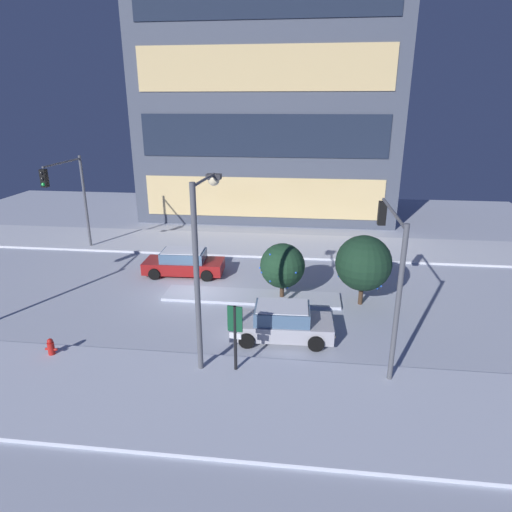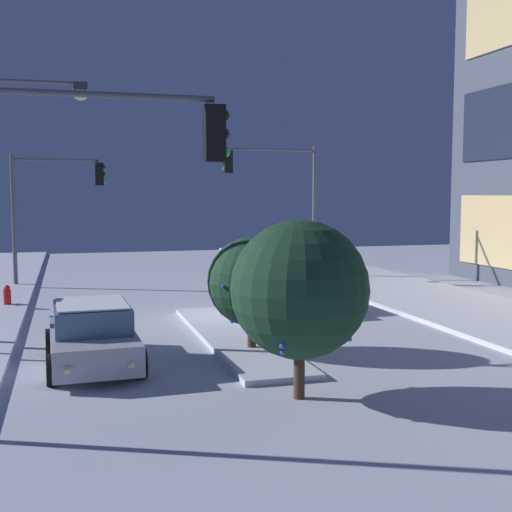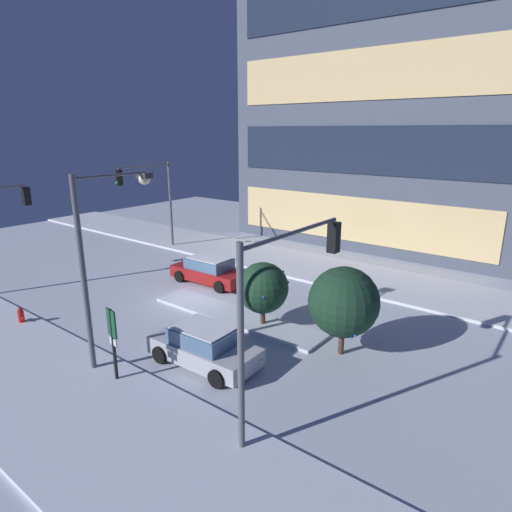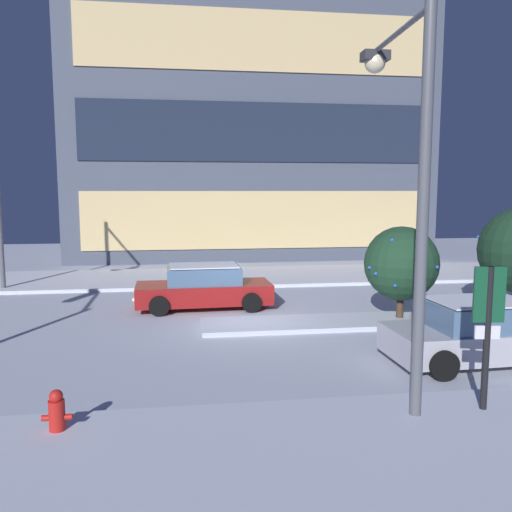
{
  "view_description": "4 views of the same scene",
  "coord_description": "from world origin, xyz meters",
  "px_view_note": "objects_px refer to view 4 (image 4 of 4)",
  "views": [
    {
      "loc": [
        5.69,
        -20.7,
        9.47
      ],
      "look_at": [
        3.06,
        1.56,
        1.67
      ],
      "focal_mm": 30.93,
      "sensor_mm": 36.0,
      "label": 1
    },
    {
      "loc": [
        20.41,
        -4.56,
        3.99
      ],
      "look_at": [
        2.0,
        0.71,
        2.2
      ],
      "focal_mm": 46.29,
      "sensor_mm": 36.0,
      "label": 2
    },
    {
      "loc": [
        15.26,
        -14.41,
        8.4
      ],
      "look_at": [
        2.58,
        1.95,
        2.42
      ],
      "focal_mm": 30.59,
      "sensor_mm": 36.0,
      "label": 3
    },
    {
      "loc": [
        -1.98,
        -15.23,
        4.03
      ],
      "look_at": [
        0.47,
        2.21,
        1.82
      ],
      "focal_mm": 37.16,
      "sensor_mm": 36.0,
      "label": 4
    }
  ],
  "objects_px": {
    "street_lamp_arched": "(405,154)",
    "fire_hydrant": "(57,415)",
    "decorated_tree_median": "(401,264)",
    "parking_info_sign": "(488,322)",
    "car_far": "(204,288)",
    "car_near": "(479,333)"
  },
  "relations": [
    {
      "from": "car_far",
      "to": "street_lamp_arched",
      "type": "distance_m",
      "value": 10.03
    },
    {
      "from": "car_near",
      "to": "fire_hydrant",
      "type": "xyz_separation_m",
      "value": [
        -8.88,
        -2.59,
        -0.31
      ]
    },
    {
      "from": "car_far",
      "to": "decorated_tree_median",
      "type": "height_order",
      "value": "decorated_tree_median"
    },
    {
      "from": "car_far",
      "to": "fire_hydrant",
      "type": "bearing_deg",
      "value": 71.39
    },
    {
      "from": "street_lamp_arched",
      "to": "fire_hydrant",
      "type": "bearing_deg",
      "value": 98.54
    },
    {
      "from": "street_lamp_arched",
      "to": "fire_hydrant",
      "type": "distance_m",
      "value": 7.45
    },
    {
      "from": "car_near",
      "to": "fire_hydrant",
      "type": "relative_size",
      "value": 5.33
    },
    {
      "from": "car_near",
      "to": "fire_hydrant",
      "type": "height_order",
      "value": "car_near"
    },
    {
      "from": "car_near",
      "to": "decorated_tree_median",
      "type": "bearing_deg",
      "value": 91.66
    },
    {
      "from": "fire_hydrant",
      "to": "car_far",
      "type": "bearing_deg",
      "value": 73.36
    },
    {
      "from": "car_far",
      "to": "fire_hydrant",
      "type": "xyz_separation_m",
      "value": [
        -2.77,
        -9.26,
        -0.32
      ]
    },
    {
      "from": "decorated_tree_median",
      "to": "fire_hydrant",
      "type": "bearing_deg",
      "value": -142.93
    },
    {
      "from": "street_lamp_arched",
      "to": "parking_info_sign",
      "type": "xyz_separation_m",
      "value": [
        1.27,
        -0.82,
        -2.93
      ]
    },
    {
      "from": "car_far",
      "to": "fire_hydrant",
      "type": "distance_m",
      "value": 9.67
    },
    {
      "from": "car_far",
      "to": "street_lamp_arched",
      "type": "height_order",
      "value": "street_lamp_arched"
    },
    {
      "from": "fire_hydrant",
      "to": "parking_info_sign",
      "type": "bearing_deg",
      "value": -1.39
    },
    {
      "from": "fire_hydrant",
      "to": "decorated_tree_median",
      "type": "bearing_deg",
      "value": 37.07
    },
    {
      "from": "car_near",
      "to": "car_far",
      "type": "distance_m",
      "value": 9.04
    },
    {
      "from": "car_near",
      "to": "parking_info_sign",
      "type": "xyz_separation_m",
      "value": [
        -1.53,
        -2.76,
        1.02
      ]
    },
    {
      "from": "car_near",
      "to": "car_far",
      "type": "height_order",
      "value": "same"
    },
    {
      "from": "parking_info_sign",
      "to": "car_far",
      "type": "bearing_deg",
      "value": 33.63
    },
    {
      "from": "street_lamp_arched",
      "to": "decorated_tree_median",
      "type": "bearing_deg",
      "value": -21.08
    }
  ]
}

